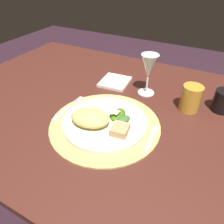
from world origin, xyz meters
The scene contains 13 objects.
ground_plane centered at (0.00, 0.00, 0.00)m, with size 6.00×6.00×0.00m, color #2F1B25.
dining_table centered at (0.00, 0.00, 0.62)m, with size 1.34×0.92×0.73m.
placemat centered at (0.06, -0.12, 0.73)m, with size 0.36×0.36×0.01m, color tan.
dinner_plate centered at (0.06, -0.12, 0.74)m, with size 0.28×0.28×0.01m, color silver.
pasta_serving centered at (0.03, -0.15, 0.77)m, with size 0.13×0.09×0.04m, color #D7C067.
salad_greens centered at (0.09, -0.08, 0.76)m, with size 0.09×0.08×0.03m.
bread_piece centered at (0.13, -0.15, 0.76)m, with size 0.05×0.05×0.02m, color tan.
fork centered at (-0.10, -0.11, 0.74)m, with size 0.02×0.17×0.00m.
spoon centered at (0.22, -0.09, 0.74)m, with size 0.02×0.13×0.01m.
napkin centered at (-0.04, 0.15, 0.73)m, with size 0.12×0.13×0.01m, color white.
wine_glass centered at (0.11, 0.14, 0.84)m, with size 0.07×0.07×0.16m.
amber_tumbler centered at (0.28, 0.10, 0.78)m, with size 0.07×0.07×0.10m, color gold.
dark_tumbler centered at (0.39, 0.15, 0.77)m, with size 0.07×0.07×0.08m, color black.
Camera 1 is at (0.32, -0.56, 1.17)m, focal length 32.82 mm.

